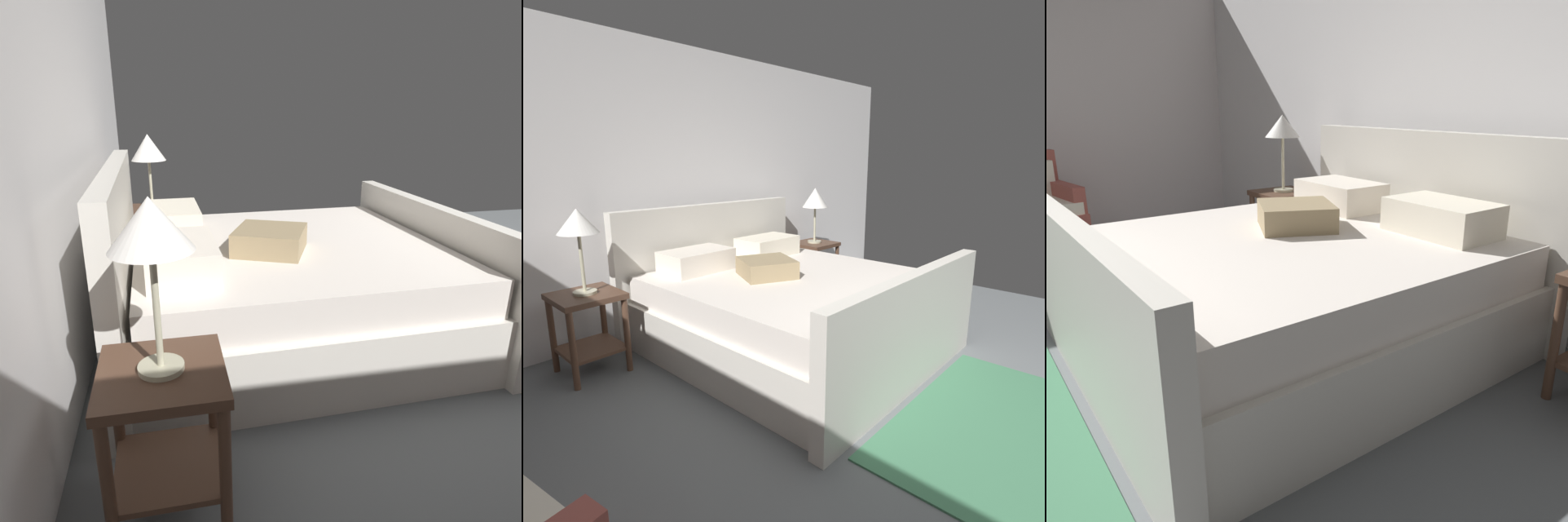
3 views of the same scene
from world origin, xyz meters
The scene contains 4 objects.
wall_back centered at (0.00, 3.36, 1.26)m, with size 6.39×0.12×2.52m, color silver.
bed centered at (0.22, 2.12, 0.35)m, with size 2.05×2.20×1.13m.
nightstand_left centered at (-1.10, 2.88, 0.40)m, with size 0.44×0.44×0.60m.
table_lamp_left centered at (-1.10, 2.88, 1.09)m, with size 0.28×0.28×0.60m.
Camera 3 is at (2.37, 0.69, 1.30)m, focal length 34.53 mm.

